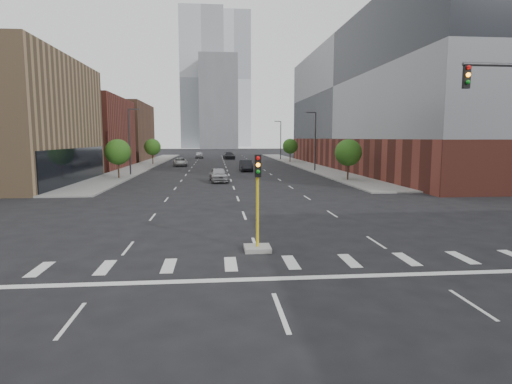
{
  "coord_description": "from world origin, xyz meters",
  "views": [
    {
      "loc": [
        -1.88,
        -10.01,
        5.12
      ],
      "look_at": [
        0.09,
        10.65,
        2.5
      ],
      "focal_mm": 30.0,
      "sensor_mm": 36.0,
      "label": 1
    }
  ],
  "objects": [
    {
      "name": "sidewalk_left_far",
      "position": [
        -15.0,
        74.0,
        0.07
      ],
      "size": [
        5.0,
        92.0,
        0.15
      ],
      "primitive_type": "cube",
      "color": "gray",
      "rests_on": "ground"
    },
    {
      "name": "building_right_main",
      "position": [
        29.5,
        60.0,
        11.0
      ],
      "size": [
        24.0,
        70.0,
        22.0
      ],
      "color": "brown",
      "rests_on": "ground"
    },
    {
      "name": "tree_right_near",
      "position": [
        14.0,
        40.0,
        3.39
      ],
      "size": [
        3.2,
        3.2,
        4.85
      ],
      "color": "#382619",
      "rests_on": "ground"
    },
    {
      "name": "streetlight_left",
      "position": [
        -13.41,
        50.0,
        5.01
      ],
      "size": [
        1.6,
        0.22,
        9.07
      ],
      "color": "#2D2D30",
      "rests_on": "ground"
    },
    {
      "name": "tree_left_near",
      "position": [
        -14.0,
        45.0,
        3.39
      ],
      "size": [
        3.2,
        3.2,
        4.85
      ],
      "color": "#382619",
      "rests_on": "ground"
    },
    {
      "name": "building_left_far_b",
      "position": [
        -27.5,
        92.0,
        6.5
      ],
      "size": [
        20.0,
        24.0,
        13.0
      ],
      "primitive_type": "cube",
      "color": "brown",
      "rests_on": "ground"
    },
    {
      "name": "median_traffic_signal",
      "position": [
        0.0,
        8.97,
        0.97
      ],
      "size": [
        1.2,
        1.2,
        4.4
      ],
      "color": "#999993",
      "rests_on": "ground"
    },
    {
      "name": "streetlight_right_b",
      "position": [
        13.41,
        90.0,
        5.01
      ],
      "size": [
        1.6,
        0.22,
        9.07
      ],
      "color": "#2D2D30",
      "rests_on": "ground"
    },
    {
      "name": "tower_mid",
      "position": [
        0.0,
        200.0,
        22.0
      ],
      "size": [
        18.0,
        18.0,
        44.0
      ],
      "primitive_type": "cube",
      "color": "slate",
      "rests_on": "ground"
    },
    {
      "name": "car_far_left",
      "position": [
        -8.3,
        69.77,
        0.74
      ],
      "size": [
        3.08,
        5.59,
        1.48
      ],
      "primitive_type": "imported",
      "rotation": [
        0.0,
        0.0,
        0.12
      ],
      "color": "#B5B5B5",
      "rests_on": "ground"
    },
    {
      "name": "building_left_far_a",
      "position": [
        -27.5,
        66.0,
        6.0
      ],
      "size": [
        20.0,
        22.0,
        12.0
      ],
      "primitive_type": "cube",
      "color": "brown",
      "rests_on": "ground"
    },
    {
      "name": "tree_right_far",
      "position": [
        14.0,
        80.0,
        3.39
      ],
      "size": [
        3.2,
        3.2,
        4.85
      ],
      "color": "#382619",
      "rests_on": "ground"
    },
    {
      "name": "ground",
      "position": [
        0.0,
        0.0,
        0.0
      ],
      "size": [
        400.0,
        400.0,
        0.0
      ],
      "primitive_type": "plane",
      "color": "black",
      "rests_on": "ground"
    },
    {
      "name": "streetlight_right_a",
      "position": [
        13.41,
        55.0,
        5.01
      ],
      "size": [
        1.6,
        0.22,
        9.07
      ],
      "color": "#2D2D30",
      "rests_on": "ground"
    },
    {
      "name": "car_distant",
      "position": [
        -5.97,
        100.85,
        0.83
      ],
      "size": [
        1.99,
        4.89,
        1.66
      ],
      "primitive_type": "imported",
      "rotation": [
        0.0,
        0.0,
        0.01
      ],
      "color": "#B7B7BC",
      "rests_on": "ground"
    },
    {
      "name": "car_near_left",
      "position": [
        -1.5,
        40.26,
        0.85
      ],
      "size": [
        2.37,
        5.13,
        1.7
      ],
      "primitive_type": "imported",
      "rotation": [
        0.0,
        0.0,
        0.07
      ],
      "color": "#9F9FA3",
      "rests_on": "ground"
    },
    {
      "name": "sidewalk_right_far",
      "position": [
        15.0,
        74.0,
        0.07
      ],
      "size": [
        5.0,
        92.0,
        0.15
      ],
      "primitive_type": "cube",
      "color": "gray",
      "rests_on": "ground"
    },
    {
      "name": "tower_right",
      "position": [
        10.0,
        260.0,
        40.0
      ],
      "size": [
        20.0,
        20.0,
        80.0
      ],
      "primitive_type": "cube",
      "color": "#B2B7BC",
      "rests_on": "ground"
    },
    {
      "name": "car_mid_right",
      "position": [
        2.88,
        56.5,
        0.86
      ],
      "size": [
        1.94,
        5.27,
        1.72
      ],
      "primitive_type": "imported",
      "rotation": [
        0.0,
        0.0,
        0.02
      ],
      "color": "black",
      "rests_on": "ground"
    },
    {
      "name": "tree_left_far",
      "position": [
        -14.0,
        75.0,
        3.39
      ],
      "size": [
        3.2,
        3.2,
        4.85
      ],
      "color": "#382619",
      "rests_on": "ground"
    },
    {
      "name": "tower_left",
      "position": [
        -8.0,
        220.0,
        35.0
      ],
      "size": [
        22.0,
        22.0,
        70.0
      ],
      "primitive_type": "cube",
      "color": "#B2B7BC",
      "rests_on": "ground"
    },
    {
      "name": "car_deep_right",
      "position": [
        1.5,
        94.93,
        0.86
      ],
      "size": [
        3.0,
        6.13,
        1.72
      ],
      "primitive_type": "imported",
      "rotation": [
        0.0,
        0.0,
        0.1
      ],
      "color": "black",
      "rests_on": "ground"
    }
  ]
}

